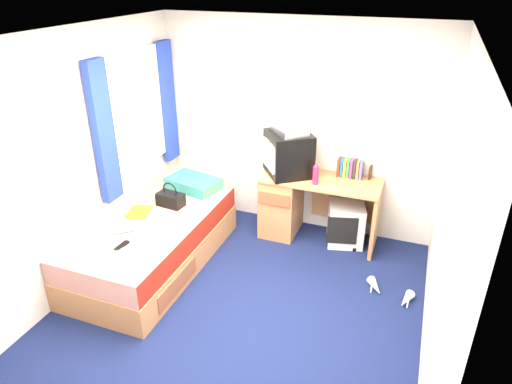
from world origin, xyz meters
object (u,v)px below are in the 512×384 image
at_px(crt_tv, 288,154).
at_px(picture_frame, 370,172).
at_px(storage_cube, 346,223).
at_px(aerosol_can, 313,170).
at_px(bed, 154,242).
at_px(vcr, 289,129).
at_px(desk, 296,202).
at_px(towel, 158,239).
at_px(colour_swatch_fan, 113,246).
at_px(water_bottle, 123,229).
at_px(remote_control, 122,246).
at_px(white_heels, 390,293).
at_px(pillow, 194,183).
at_px(magazine, 139,212).
at_px(pink_water_bottle, 316,176).
at_px(handbag, 171,199).

height_order(crt_tv, picture_frame, crt_tv).
bearing_deg(storage_cube, aerosol_can, 168.59).
relative_size(bed, vcr, 4.94).
distance_m(desk, towel, 1.74).
bearing_deg(picture_frame, colour_swatch_fan, -134.31).
height_order(water_bottle, remote_control, water_bottle).
relative_size(colour_swatch_fan, white_heels, 0.47).
relative_size(pillow, picture_frame, 4.17).
distance_m(magazine, white_heels, 2.64).
bearing_deg(white_heels, bed, -172.18).
distance_m(pink_water_bottle, colour_swatch_fan, 2.15).
height_order(storage_cube, pink_water_bottle, pink_water_bottle).
distance_m(desk, white_heels, 1.48).
height_order(picture_frame, colour_swatch_fan, picture_frame).
relative_size(bed, remote_control, 12.50).
height_order(pink_water_bottle, aerosol_can, pink_water_bottle).
relative_size(vcr, water_bottle, 2.03).
relative_size(bed, towel, 7.55).
height_order(aerosol_can, remote_control, aerosol_can).
bearing_deg(desk, vcr, 178.06).
bearing_deg(pillow, storage_cube, 11.47).
bearing_deg(towel, vcr, 62.45).
xyz_separation_m(pillow, aerosol_can, (1.31, 0.33, 0.24)).
height_order(desk, picture_frame, picture_frame).
distance_m(crt_tv, vcr, 0.28).
bearing_deg(crt_tv, desk, 53.21).
relative_size(aerosol_can, water_bottle, 0.96).
xyz_separation_m(pillow, water_bottle, (-0.18, -1.11, -0.03)).
bearing_deg(crt_tv, colour_swatch_fan, -70.22).
distance_m(desk, vcr, 0.87).
relative_size(storage_cube, towel, 1.81).
relative_size(magazine, water_bottle, 1.40).
bearing_deg(colour_swatch_fan, pink_water_bottle, 45.54).
relative_size(crt_tv, pink_water_bottle, 3.32).
bearing_deg(vcr, towel, -69.65).
distance_m(aerosol_can, handbag, 1.57).
xyz_separation_m(storage_cube, colour_swatch_fan, (-1.83, -1.69, 0.31)).
xyz_separation_m(crt_tv, picture_frame, (0.88, 0.20, -0.17)).
bearing_deg(vcr, water_bottle, -81.77).
xyz_separation_m(handbag, white_heels, (2.35, -0.00, -0.58)).
bearing_deg(handbag, water_bottle, -96.01).
height_order(picture_frame, water_bottle, picture_frame).
bearing_deg(handbag, colour_swatch_fan, -88.69).
distance_m(water_bottle, remote_control, 0.25).
bearing_deg(handbag, storage_cube, 31.70).
height_order(picture_frame, towel, picture_frame).
xyz_separation_m(pillow, vcr, (1.02, 0.34, 0.66)).
height_order(storage_cube, towel, towel).
bearing_deg(aerosol_can, remote_control, -129.56).
distance_m(pillow, desk, 1.20).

